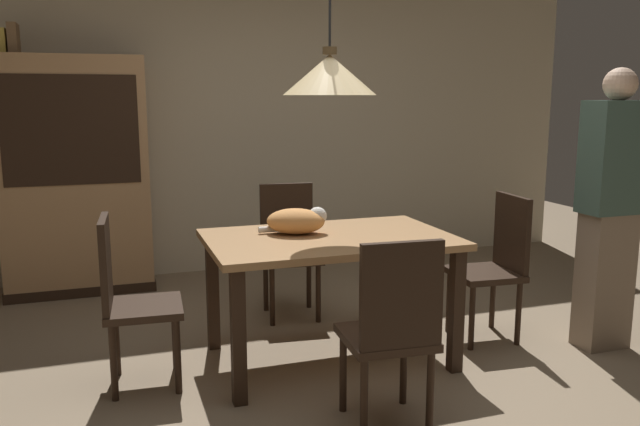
% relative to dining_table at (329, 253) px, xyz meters
% --- Properties ---
extents(ground, '(10.00, 10.00, 0.00)m').
position_rel_dining_table_xyz_m(ground, '(0.02, -0.38, -0.65)').
color(ground, '#847056').
extents(back_wall, '(6.40, 0.10, 2.90)m').
position_rel_dining_table_xyz_m(back_wall, '(0.02, 2.27, 0.80)').
color(back_wall, beige).
rests_on(back_wall, ground).
extents(dining_table, '(1.40, 0.90, 0.75)m').
position_rel_dining_table_xyz_m(dining_table, '(0.00, 0.00, 0.00)').
color(dining_table, '#A87A4C').
rests_on(dining_table, ground).
extents(chair_left_side, '(0.43, 0.43, 0.93)m').
position_rel_dining_table_xyz_m(chair_left_side, '(-1.13, 0.01, -0.14)').
color(chair_left_side, black).
rests_on(chair_left_side, ground).
extents(chair_right_side, '(0.43, 0.43, 0.93)m').
position_rel_dining_table_xyz_m(chair_right_side, '(1.13, -0.01, -0.14)').
color(chair_right_side, black).
rests_on(chair_right_side, ground).
extents(chair_far_back, '(0.44, 0.44, 0.93)m').
position_rel_dining_table_xyz_m(chair_far_back, '(0.01, 0.88, -0.14)').
color(chair_far_back, black).
rests_on(chair_far_back, ground).
extents(chair_near_front, '(0.43, 0.43, 0.93)m').
position_rel_dining_table_xyz_m(chair_near_front, '(-0.01, -0.88, -0.14)').
color(chair_near_front, black).
rests_on(chair_near_front, ground).
extents(cat_sleeping, '(0.41, 0.33, 0.16)m').
position_rel_dining_table_xyz_m(cat_sleeping, '(-0.15, 0.12, 0.18)').
color(cat_sleeping, '#E59951').
rests_on(cat_sleeping, dining_table).
extents(pendant_lamp, '(0.52, 0.52, 1.30)m').
position_rel_dining_table_xyz_m(pendant_lamp, '(0.00, 0.00, 1.01)').
color(pendant_lamp, beige).
extents(hutch_bookcase, '(1.12, 0.45, 1.85)m').
position_rel_dining_table_xyz_m(hutch_bookcase, '(-1.42, 1.93, 0.24)').
color(hutch_bookcase, tan).
rests_on(hutch_bookcase, ground).
extents(book_yellow_short, '(0.04, 0.20, 0.18)m').
position_rel_dining_table_xyz_m(book_yellow_short, '(-1.85, 1.94, 1.29)').
color(book_yellow_short, gold).
rests_on(book_yellow_short, hutch_bookcase).
extents(book_brown_thick, '(0.06, 0.24, 0.22)m').
position_rel_dining_table_xyz_m(book_brown_thick, '(-1.78, 1.94, 1.31)').
color(book_brown_thick, brown).
rests_on(book_brown_thick, hutch_bookcase).
extents(person_standing, '(0.36, 0.22, 1.71)m').
position_rel_dining_table_xyz_m(person_standing, '(1.68, -0.35, 0.22)').
color(person_standing, '#84705B').
rests_on(person_standing, ground).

